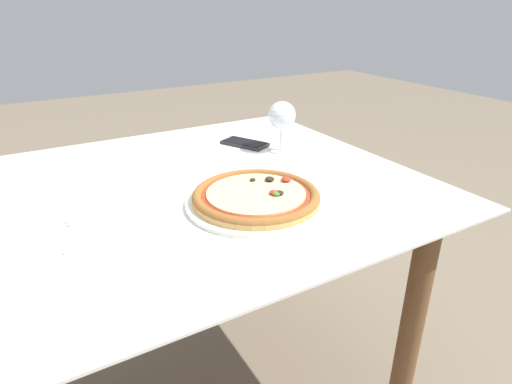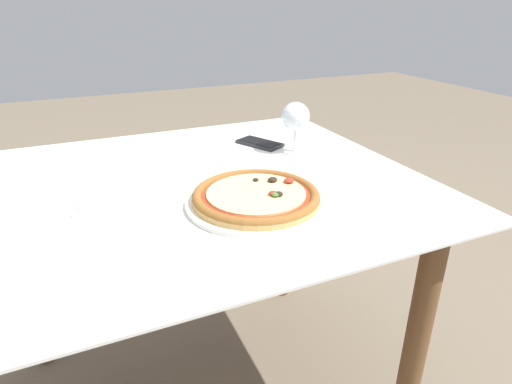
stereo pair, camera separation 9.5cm
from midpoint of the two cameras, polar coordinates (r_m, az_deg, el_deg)
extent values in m
cube|color=brown|center=(1.08, -6.18, -0.05)|extent=(1.04, 0.86, 0.04)
cube|color=silver|center=(1.07, -6.23, 0.97)|extent=(1.14, 0.96, 0.01)
cylinder|color=brown|center=(1.25, 22.70, -18.50)|extent=(0.06, 0.06, 0.69)
cylinder|color=brown|center=(1.55, -26.80, -10.08)|extent=(0.06, 0.06, 0.69)
cylinder|color=brown|center=(1.71, 5.27, -3.90)|extent=(0.06, 0.06, 0.69)
cylinder|color=white|center=(0.96, 2.83, -1.43)|extent=(0.32, 0.32, 0.01)
cylinder|color=tan|center=(0.95, 2.84, -0.83)|extent=(0.28, 0.28, 0.01)
torus|color=#935B28|center=(0.95, 2.85, -0.50)|extent=(0.28, 0.28, 0.02)
cylinder|color=#BC381E|center=(0.95, 2.85, -0.42)|extent=(0.24, 0.24, 0.00)
cylinder|color=beige|center=(0.95, 2.86, -0.20)|extent=(0.22, 0.22, 0.00)
ellipsoid|color=#4C7A33|center=(0.93, 5.56, -0.39)|extent=(0.02, 0.02, 0.01)
ellipsoid|color=#2D2319|center=(1.00, 2.66, 1.61)|extent=(0.01, 0.01, 0.01)
ellipsoid|color=#A83323|center=(0.93, 5.20, -0.23)|extent=(0.02, 0.02, 0.01)
ellipsoid|color=#2D2319|center=(0.93, 5.94, -0.31)|extent=(0.02, 0.02, 0.01)
ellipsoid|color=#2D2319|center=(1.00, 4.93, 1.61)|extent=(0.02, 0.02, 0.01)
ellipsoid|color=#A83323|center=(1.00, 7.13, 1.46)|extent=(0.02, 0.02, 0.01)
cube|color=silver|center=(0.91, -20.80, -4.67)|extent=(0.04, 0.11, 0.00)
cube|color=silver|center=(0.97, -20.24, -2.92)|extent=(0.03, 0.02, 0.00)
cube|color=silver|center=(0.99, -20.68, -2.20)|extent=(0.01, 0.04, 0.00)
cube|color=silver|center=(0.99, -20.23, -2.17)|extent=(0.01, 0.04, 0.00)
cube|color=silver|center=(0.99, -19.77, -2.14)|extent=(0.01, 0.04, 0.00)
cube|color=silver|center=(0.99, -19.32, -2.11)|extent=(0.01, 0.04, 0.00)
cylinder|color=silver|center=(1.29, 7.22, 5.30)|extent=(0.07, 0.07, 0.00)
cylinder|color=silver|center=(1.28, 7.31, 6.90)|extent=(0.01, 0.01, 0.07)
sphere|color=silver|center=(1.26, 7.48, 9.96)|extent=(0.08, 0.08, 0.08)
cube|color=#232328|center=(1.35, 2.51, 6.47)|extent=(0.13, 0.16, 0.01)
cube|color=black|center=(1.35, 2.51, 6.70)|extent=(0.11, 0.14, 0.00)
camera|label=1|loc=(0.05, -87.14, 1.30)|focal=30.00mm
camera|label=2|loc=(0.05, 92.86, -1.30)|focal=30.00mm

